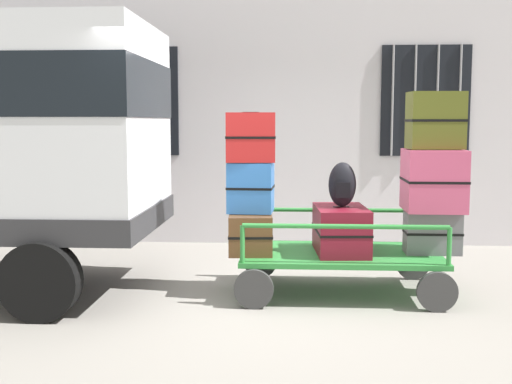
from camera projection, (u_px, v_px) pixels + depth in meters
The scene contains 12 objects.
ground_plane at pixel (251, 296), 6.32m from camera, with size 40.00×40.00×0.00m, color gray.
building_wall at pixel (265, 66), 8.94m from camera, with size 12.00×0.38×5.00m.
luggage_cart at pixel (340, 259), 6.42m from camera, with size 2.04×1.26×0.42m.
cart_railing at pixel (341, 222), 6.38m from camera, with size 1.93×1.13×0.37m.
suitcase_left_bottom at pixel (250, 233), 6.41m from camera, with size 0.48×0.68×0.39m.
suitcase_left_middle at pixel (251, 187), 6.43m from camera, with size 0.47×0.43×0.51m.
suitcase_left_top at pixel (251, 137), 6.35m from camera, with size 0.51×0.39×0.49m.
suitcase_midleft_bottom at pixel (341, 230), 6.37m from camera, with size 0.56×0.84×0.46m.
suitcase_center_bottom at pixel (432, 232), 6.33m from camera, with size 0.55×0.29×0.43m.
suitcase_center_middle at pixel (433, 180), 6.30m from camera, with size 0.58×0.62×0.61m.
suitcase_center_top at pixel (435, 120), 6.22m from camera, with size 0.55×0.37×0.56m.
backpack at pixel (342, 185), 6.30m from camera, with size 0.27×0.22×0.44m.
Camera 1 is at (0.41, -6.16, 1.73)m, focal length 44.88 mm.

